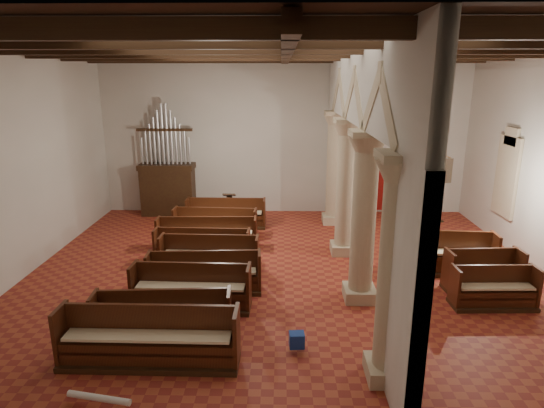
{
  "coord_description": "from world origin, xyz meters",
  "views": [
    {
      "loc": [
        -0.12,
        -11.55,
        5.18
      ],
      "look_at": [
        -0.36,
        0.5,
        1.82
      ],
      "focal_mm": 30.0,
      "sensor_mm": 36.0,
      "label": 1
    }
  ],
  "objects": [
    {
      "name": "ceiling_beams",
      "position": [
        0.0,
        0.0,
        5.82
      ],
      "size": [
        13.8,
        11.8,
        0.3
      ],
      "primitive_type": null,
      "color": "#32210F",
      "rests_on": "wall_back"
    },
    {
      "name": "aisle_pew_0",
      "position": [
        4.85,
        -1.82,
        0.33
      ],
      "size": [
        1.94,
        0.71,
        0.98
      ],
      "rotation": [
        0.0,
        0.0,
        0.03
      ],
      "color": "#32210F",
      "rests_on": "floor"
    },
    {
      "name": "nave_pew_3",
      "position": [
        -2.01,
        -1.18,
        0.34
      ],
      "size": [
        2.85,
        0.85,
        1.03
      ],
      "rotation": [
        0.0,
        0.0,
        0.06
      ],
      "color": "#32210F",
      "rests_on": "floor"
    },
    {
      "name": "lectern",
      "position": [
        -2.02,
        4.62,
        0.46
      ],
      "size": [
        0.45,
        0.45,
        1.12
      ],
      "rotation": [
        0.0,
        0.0,
        0.0
      ],
      "color": "#392212",
      "rests_on": "floor"
    },
    {
      "name": "processional_banner",
      "position": [
        5.82,
        4.79,
        0.82
      ],
      "size": [
        0.58,
        0.75,
        2.56
      ],
      "rotation": [
        0.0,
        0.0,
        0.11
      ],
      "color": "#32210F",
      "rests_on": "floor"
    },
    {
      "name": "tube_heater_a",
      "position": [
        -3.06,
        -5.35,
        0.16
      ],
      "size": [
        1.11,
        0.32,
        0.11
      ],
      "primitive_type": "cylinder",
      "rotation": [
        0.0,
        1.57,
        -0.19
      ],
      "color": "white",
      "rests_on": "floor"
    },
    {
      "name": "nave_pew_8",
      "position": [
        -2.08,
        3.95,
        0.34
      ],
      "size": [
        2.82,
        0.72,
        1.04
      ],
      "rotation": [
        0.0,
        0.0,
        -0.01
      ],
      "color": "#32210F",
      "rests_on": "floor"
    },
    {
      "name": "nave_pew_6",
      "position": [
        -2.42,
        1.81,
        0.33
      ],
      "size": [
        3.12,
        0.75,
        0.99
      ],
      "rotation": [
        0.0,
        0.0,
        0.03
      ],
      "color": "#32210F",
      "rests_on": "floor"
    },
    {
      "name": "hymnal_box_c",
      "position": [
        -1.74,
        0.2,
        0.25
      ],
      "size": [
        0.31,
        0.26,
        0.3
      ],
      "primitive_type": "cube",
      "rotation": [
        0.0,
        0.0,
        -0.04
      ],
      "color": "navy",
      "rests_on": "floor"
    },
    {
      "name": "window_back",
      "position": [
        5.0,
        5.98,
        2.2
      ],
      "size": [
        1.0,
        0.03,
        2.2
      ],
      "primitive_type": "cube",
      "color": "#35785F",
      "rests_on": "wall_back"
    },
    {
      "name": "nave_pew_1",
      "position": [
        -2.5,
        -3.34,
        0.34
      ],
      "size": [
        2.81,
        0.88,
        1.04
      ],
      "rotation": [
        0.0,
        0.0,
        0.07
      ],
      "color": "#32210F",
      "rests_on": "floor"
    },
    {
      "name": "window_right_b",
      "position": [
        6.98,
        2.5,
        2.2
      ],
      "size": [
        0.03,
        1.0,
        2.2
      ],
      "primitive_type": "cube",
      "color": "#35785F",
      "rests_on": "wall_right"
    },
    {
      "name": "tube_heater_b",
      "position": [
        -2.27,
        -3.25,
        0.16
      ],
      "size": [
        0.94,
        0.49,
        0.1
      ],
      "primitive_type": "cylinder",
      "rotation": [
        0.0,
        1.57,
        0.42
      ],
      "color": "white",
      "rests_on": "floor"
    },
    {
      "name": "floor",
      "position": [
        0.0,
        0.0,
        0.0
      ],
      "size": [
        14.0,
        14.0,
        0.0
      ],
      "primitive_type": "plane",
      "color": "#973821",
      "rests_on": "ground"
    },
    {
      "name": "wall_back",
      "position": [
        0.0,
        6.0,
        3.0
      ],
      "size": [
        14.0,
        0.02,
        6.0
      ],
      "primitive_type": "cube",
      "color": "silver",
      "rests_on": "floor"
    },
    {
      "name": "nave_pew_2",
      "position": [
        -2.17,
        -2.04,
        0.35
      ],
      "size": [
        2.75,
        0.8,
        1.07
      ],
      "rotation": [
        0.0,
        0.0,
        -0.03
      ],
      "color": "#32210F",
      "rests_on": "floor"
    },
    {
      "name": "arcade",
      "position": [
        1.8,
        0.0,
        3.56
      ],
      "size": [
        0.9,
        11.9,
        6.0
      ],
      "color": "tan",
      "rests_on": "floor"
    },
    {
      "name": "ceiling",
      "position": [
        0.0,
        0.0,
        6.0
      ],
      "size": [
        14.0,
        14.0,
        0.0
      ],
      "primitive_type": "plane",
      "rotation": [
        3.14,
        0.0,
        0.0
      ],
      "color": "#321C10",
      "rests_on": "wall_back"
    },
    {
      "name": "wall_front",
      "position": [
        0.0,
        -6.0,
        3.0
      ],
      "size": [
        14.0,
        0.02,
        6.0
      ],
      "primitive_type": "cube",
      "color": "silver",
      "rests_on": "floor"
    },
    {
      "name": "dossal_curtain",
      "position": [
        3.5,
        5.92,
        1.17
      ],
      "size": [
        1.8,
        0.07,
        2.17
      ],
      "color": "maroon",
      "rests_on": "floor"
    },
    {
      "name": "hymnal_box_a",
      "position": [
        0.21,
        -3.72,
        0.25
      ],
      "size": [
        0.31,
        0.26,
        0.29
      ],
      "primitive_type": "cube",
      "rotation": [
        0.0,
        0.0,
        0.07
      ],
      "color": "navy",
      "rests_on": "floor"
    },
    {
      "name": "aisle_pew_2",
      "position": [
        4.59,
        0.08,
        0.39
      ],
      "size": [
        2.26,
        0.91,
        1.15
      ],
      "rotation": [
        0.0,
        0.0,
        -0.06
      ],
      "color": "#32210F",
      "rests_on": "floor"
    },
    {
      "name": "nave_pew_0",
      "position": [
        -2.55,
        -4.17,
        0.37
      ],
      "size": [
        3.35,
        0.79,
        1.12
      ],
      "rotation": [
        0.0,
        0.0,
        -0.01
      ],
      "color": "#32210F",
      "rests_on": "floor"
    },
    {
      "name": "aisle_pew_1",
      "position": [
        4.93,
        -1.02,
        0.37
      ],
      "size": [
        1.89,
        0.85,
        1.08
      ],
      "rotation": [
        0.0,
        0.0,
        0.07
      ],
      "color": "#32210F",
      "rests_on": "floor"
    },
    {
      "name": "nave_pew_4",
      "position": [
        -2.07,
        0.04,
        0.34
      ],
      "size": [
        2.72,
        0.75,
        1.03
      ],
      "rotation": [
        0.0,
        0.0,
        -0.02
      ],
      "color": "#32210F",
      "rests_on": "floor"
    },
    {
      "name": "hymnal_box_b",
      "position": [
        -1.42,
        -3.02,
        0.27
      ],
      "size": [
        0.41,
        0.36,
        0.35
      ],
      "primitive_type": "cube",
      "rotation": [
        0.0,
        0.0,
        0.25
      ],
      "color": "navy",
      "rests_on": "floor"
    },
    {
      "name": "nave_pew_7",
      "position": [
        -2.31,
        2.8,
        0.33
      ],
      "size": [
        2.8,
        0.82,
        1.0
      ],
      "rotation": [
        0.0,
        0.0,
        -0.06
      ],
      "color": "#32210F",
      "rests_on": "floor"
    },
    {
      "name": "wall_left",
      "position": [
        -7.0,
        0.0,
        3.0
      ],
      "size": [
        0.02,
        12.0,
        6.0
      ],
      "primitive_type": "cube",
      "color": "silver",
      "rests_on": "floor"
    },
    {
      "name": "pipe_organ",
      "position": [
        -4.5,
        5.5,
        1.37
      ],
      "size": [
        2.1,
        0.85,
        4.4
      ],
      "color": "#32210F",
      "rests_on": "floor"
    },
    {
      "name": "nave_pew_5",
      "position": [
        -2.41,
        0.84,
        0.31
      ],
      "size": [
        2.81,
        0.73,
        0.95
      ],
      "rotation": [
        0.0,
        0.0,
        -0.03
      ],
      "color": "#32210F",
      "rests_on": "floor"
    }
  ]
}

